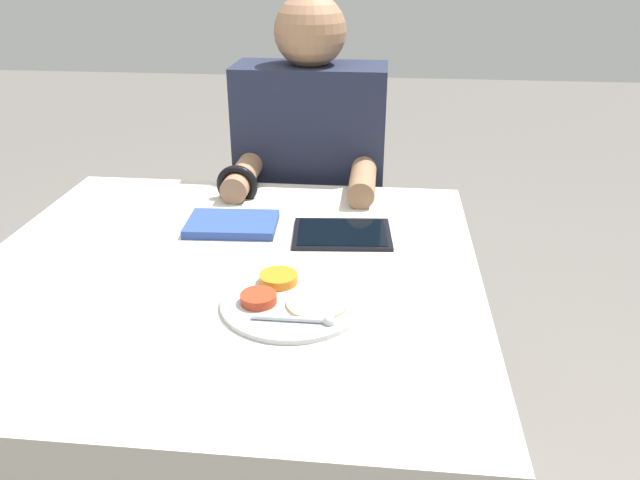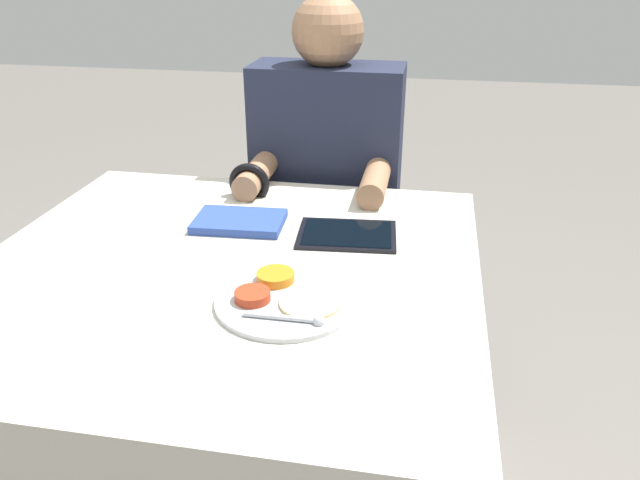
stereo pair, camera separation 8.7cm
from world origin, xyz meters
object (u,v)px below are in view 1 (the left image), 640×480
person_diner (311,218)px  red_notebook (232,225)px  thali_tray (291,299)px  tablet_device (342,234)px

person_diner → red_notebook: bearing=-106.1°
red_notebook → person_diner: 0.51m
thali_tray → person_diner: 0.80m
person_diner → thali_tray: bearing=-86.0°
thali_tray → tablet_device: bearing=76.6°
red_notebook → person_diner: size_ratio=0.18×
tablet_device → person_diner: 0.52m
red_notebook → person_diner: bearing=73.9°
thali_tray → red_notebook: 0.37m
thali_tray → red_notebook: size_ratio=1.24×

